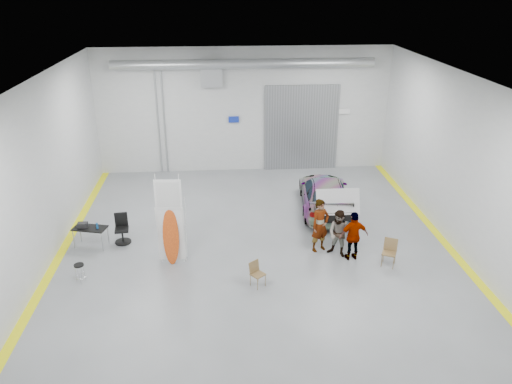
{
  "coord_description": "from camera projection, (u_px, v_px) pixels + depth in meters",
  "views": [
    {
      "loc": [
        -1.19,
        -15.45,
        8.87
      ],
      "look_at": [
        0.1,
        1.6,
        1.5
      ],
      "focal_mm": 35.0,
      "sensor_mm": 36.0,
      "label": 1
    }
  ],
  "objects": [
    {
      "name": "person_a",
      "position": [
        320.0,
        225.0,
        17.28
      ],
      "size": [
        0.84,
        0.73,
        1.93
      ],
      "primitive_type": "imported",
      "rotation": [
        0.0,
        0.0,
        0.47
      ],
      "color": "#856148",
      "rests_on": "ground"
    },
    {
      "name": "person_b",
      "position": [
        339.0,
        234.0,
        16.98
      ],
      "size": [
        1.04,
        0.99,
        1.69
      ],
      "primitive_type": "imported",
      "rotation": [
        0.0,
        0.0,
        -0.61
      ],
      "color": "slate",
      "rests_on": "ground"
    },
    {
      "name": "room_shell",
      "position": [
        259.0,
        120.0,
        18.17
      ],
      "size": [
        14.02,
        16.18,
        6.01
      ],
      "color": "#BBBDBF",
      "rests_on": "ground"
    },
    {
      "name": "trunk_lid",
      "position": [
        338.0,
        199.0,
        18.25
      ],
      "size": [
        1.61,
        0.98,
        0.04
      ],
      "primitive_type": "cube",
      "color": "silver",
      "rests_on": "sedan_car"
    },
    {
      "name": "office_chair",
      "position": [
        122.0,
        230.0,
        18.0
      ],
      "size": [
        0.58,
        0.58,
        1.09
      ],
      "rotation": [
        0.0,
        0.0,
        0.12
      ],
      "color": "black",
      "rests_on": "ground"
    },
    {
      "name": "work_table",
      "position": [
        88.0,
        228.0,
        17.63
      ],
      "size": [
        1.27,
        0.84,
        0.95
      ],
      "rotation": [
        0.0,
        0.0,
        -0.24
      ],
      "color": "#95989D",
      "rests_on": "ground"
    },
    {
      "name": "person_c",
      "position": [
        354.0,
        236.0,
        16.76
      ],
      "size": [
        1.07,
        0.55,
        1.76
      ],
      "primitive_type": "imported",
      "rotation": [
        0.0,
        0.0,
        3.28
      ],
      "color": "brown",
      "rests_on": "ground"
    },
    {
      "name": "surfboard_display",
      "position": [
        171.0,
        228.0,
        16.36
      ],
      "size": [
        0.91,
        0.29,
        3.2
      ],
      "rotation": [
        0.0,
        0.0,
        -0.07
      ],
      "color": "white",
      "rests_on": "ground"
    },
    {
      "name": "sedan_car",
      "position": [
        325.0,
        194.0,
        20.48
      ],
      "size": [
        2.43,
        4.93,
        1.38
      ],
      "primitive_type": "imported",
      "rotation": [
        0.0,
        0.0,
        3.04
      ],
      "color": "silver",
      "rests_on": "ground"
    },
    {
      "name": "folding_chair_far",
      "position": [
        388.0,
        258.0,
        16.6
      ],
      "size": [
        0.58,
        0.63,
        0.93
      ],
      "rotation": [
        0.0,
        0.0,
        -0.46
      ],
      "color": "brown",
      "rests_on": "ground"
    },
    {
      "name": "ground",
      "position": [
        257.0,
        248.0,
        17.74
      ],
      "size": [
        16.0,
        16.0,
        0.0
      ],
      "primitive_type": "plane",
      "color": "slate",
      "rests_on": "ground"
    },
    {
      "name": "folding_chair_near",
      "position": [
        258.0,
        279.0,
        15.51
      ],
      "size": [
        0.53,
        0.59,
        0.81
      ],
      "rotation": [
        0.0,
        0.0,
        0.67
      ],
      "color": "brown",
      "rests_on": "ground"
    },
    {
      "name": "shop_stool",
      "position": [
        80.0,
        273.0,
        15.67
      ],
      "size": [
        0.33,
        0.33,
        0.64
      ],
      "rotation": [
        0.0,
        0.0,
        0.42
      ],
      "color": "black",
      "rests_on": "ground"
    }
  ]
}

